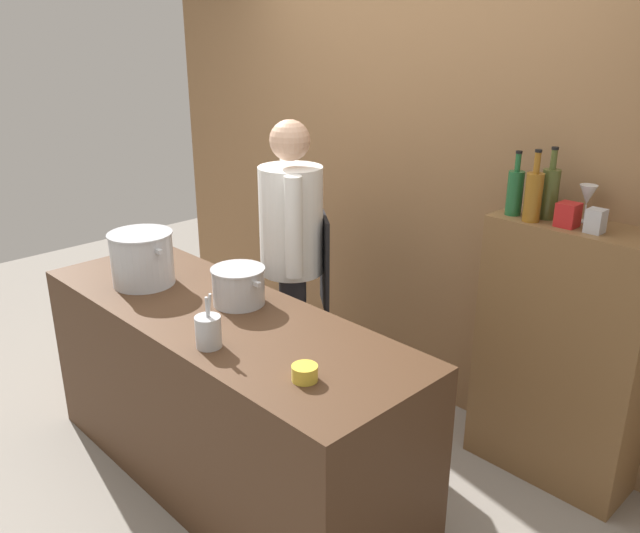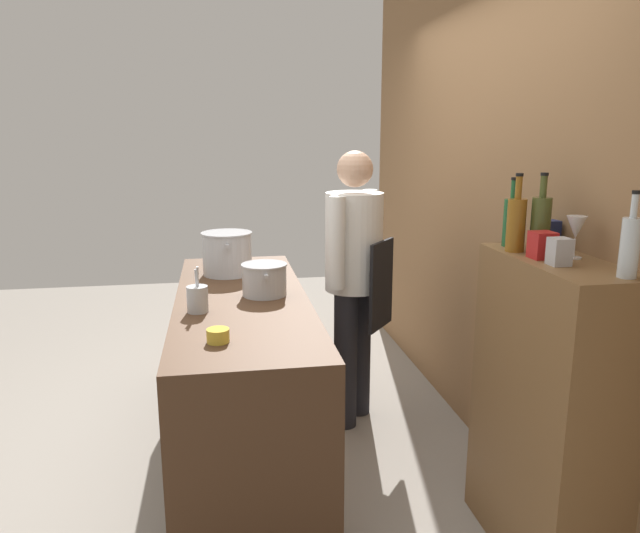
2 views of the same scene
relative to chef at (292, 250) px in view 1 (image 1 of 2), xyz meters
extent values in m
plane|color=gray|center=(0.26, -0.68, -0.96)|extent=(8.00, 8.00, 0.00)
cube|color=olive|center=(0.26, 0.72, 0.54)|extent=(4.40, 0.10, 3.00)
cube|color=#472D1C|center=(0.26, -0.68, -0.51)|extent=(2.08, 0.70, 0.90)
cube|color=brown|center=(1.32, 0.51, -0.32)|extent=(0.76, 0.32, 1.28)
cylinder|color=black|center=(0.08, -0.07, -0.54)|extent=(0.14, 0.14, 0.84)
cylinder|color=black|center=(-0.08, 0.06, -0.54)|extent=(0.14, 0.14, 0.84)
cylinder|color=white|center=(0.00, 0.00, 0.17)|extent=(0.34, 0.34, 0.58)
cube|color=black|center=(0.11, 0.14, -0.07)|extent=(0.25, 0.20, 0.52)
cylinder|color=white|center=(0.17, -0.14, 0.19)|extent=(0.09, 0.09, 0.52)
cylinder|color=white|center=(-0.18, 0.13, 0.19)|extent=(0.09, 0.09, 0.52)
sphere|color=tan|center=(0.00, 0.00, 0.59)|extent=(0.21, 0.21, 0.21)
cylinder|color=#B7BABF|center=(-0.27, -0.74, 0.06)|extent=(0.30, 0.30, 0.26)
cylinder|color=#B7BABF|center=(-0.27, -0.74, 0.19)|extent=(0.31, 0.31, 0.01)
cube|color=#B7BABF|center=(-0.44, -0.74, 0.14)|extent=(0.04, 0.02, 0.02)
cube|color=#B7BABF|center=(-0.10, -0.74, 0.14)|extent=(0.04, 0.02, 0.02)
cylinder|color=#B7BABF|center=(0.25, -0.56, 0.02)|extent=(0.24, 0.24, 0.16)
cylinder|color=#B7BABF|center=(0.25, -0.56, 0.10)|extent=(0.25, 0.25, 0.01)
cube|color=#B7BABF|center=(0.11, -0.56, 0.07)|extent=(0.04, 0.02, 0.02)
cube|color=#B7BABF|center=(0.39, -0.56, 0.07)|extent=(0.04, 0.02, 0.02)
cylinder|color=#B7BABF|center=(0.51, -0.90, 0.00)|extent=(0.10, 0.10, 0.13)
cylinder|color=#B7BABF|center=(0.51, -0.90, 0.05)|extent=(0.02, 0.02, 0.20)
cylinder|color=#B7BABF|center=(0.51, -0.90, 0.06)|extent=(0.05, 0.02, 0.21)
cylinder|color=yellow|center=(0.97, -0.81, -0.04)|extent=(0.10, 0.10, 0.06)
cylinder|color=#1E592D|center=(1.03, 0.45, 0.42)|extent=(0.07, 0.07, 0.20)
cylinder|color=#1E592D|center=(1.03, 0.45, 0.56)|extent=(0.03, 0.03, 0.08)
cylinder|color=black|center=(1.03, 0.45, 0.61)|extent=(0.03, 0.03, 0.01)
cylinder|color=#475123|center=(1.17, 0.50, 0.43)|extent=(0.08, 0.08, 0.22)
cylinder|color=#475123|center=(1.17, 0.50, 0.59)|extent=(0.03, 0.03, 0.09)
cylinder|color=black|center=(1.17, 0.50, 0.64)|extent=(0.03, 0.03, 0.01)
cylinder|color=#8C5919|center=(1.14, 0.41, 0.43)|extent=(0.08, 0.08, 0.22)
cylinder|color=#8C5919|center=(1.14, 0.41, 0.58)|extent=(0.03, 0.03, 0.09)
cylinder|color=black|center=(1.14, 0.41, 0.63)|extent=(0.03, 0.03, 0.01)
cylinder|color=silver|center=(1.31, 0.57, 0.32)|extent=(0.06, 0.06, 0.01)
cylinder|color=silver|center=(1.31, 0.57, 0.36)|extent=(0.01, 0.01, 0.07)
cone|color=silver|center=(1.31, 0.57, 0.44)|extent=(0.08, 0.08, 0.09)
cube|color=#B2B2B7|center=(1.41, 0.45, 0.37)|extent=(0.07, 0.07, 0.10)
cube|color=navy|center=(1.04, 0.62, 0.37)|extent=(0.07, 0.07, 0.11)
cube|color=red|center=(1.29, 0.45, 0.37)|extent=(0.09, 0.09, 0.10)
camera|label=1|loc=(2.46, -2.18, 1.13)|focal=36.12mm
camera|label=2|loc=(3.40, -0.78, 0.80)|focal=33.74mm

